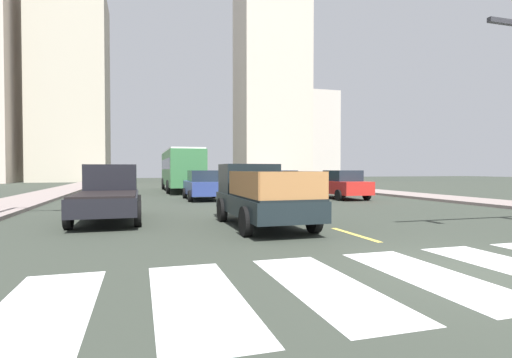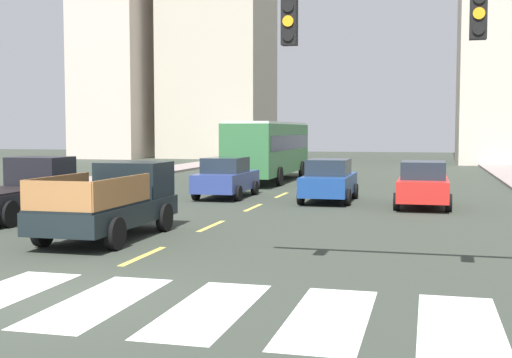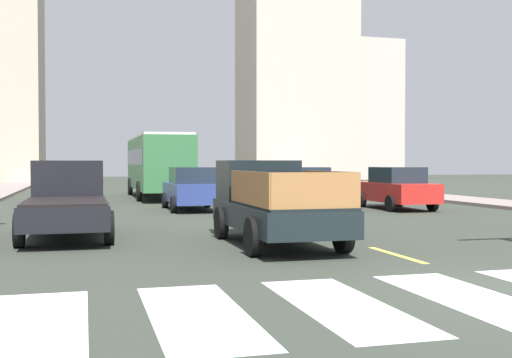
% 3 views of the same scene
% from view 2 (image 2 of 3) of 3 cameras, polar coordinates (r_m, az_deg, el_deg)
% --- Properties ---
extents(ground_plane, '(160.00, 160.00, 0.00)m').
position_cam_2_polar(ground_plane, '(12.28, -17.15, -9.58)').
color(ground_plane, '#31372E').
extents(sidewalk_left, '(2.94, 110.00, 0.15)m').
position_cam_2_polar(sidewalk_left, '(33.50, -18.10, -0.86)').
color(sidewalk_left, gray).
rests_on(sidewalk_left, ground).
extents(crosswalk_stripe_5, '(1.21, 3.66, 0.01)m').
position_cam_2_polar(crosswalk_stripe_5, '(11.81, -13.07, -10.03)').
color(crosswalk_stripe_5, silver).
rests_on(crosswalk_stripe_5, ground).
extents(crosswalk_stripe_6, '(1.21, 3.66, 0.01)m').
position_cam_2_polar(crosswalk_stripe_6, '(11.08, -3.98, -10.89)').
color(crosswalk_stripe_6, silver).
rests_on(crosswalk_stripe_6, ground).
extents(crosswalk_stripe_7, '(1.21, 3.66, 0.01)m').
position_cam_2_polar(crosswalk_stripe_7, '(10.65, 6.16, -11.52)').
color(crosswalk_stripe_7, silver).
rests_on(crosswalk_stripe_7, ground).
extents(crosswalk_stripe_8, '(1.21, 3.66, 0.01)m').
position_cam_2_polar(crosswalk_stripe_8, '(10.57, 16.84, -11.81)').
color(crosswalk_stripe_8, silver).
rests_on(crosswalk_stripe_8, ground).
extents(lane_dash_0, '(0.16, 2.40, 0.01)m').
position_cam_2_polar(lane_dash_0, '(15.75, -9.49, -6.42)').
color(lane_dash_0, '#E4C74A').
rests_on(lane_dash_0, ground).
extents(lane_dash_1, '(0.16, 2.40, 0.01)m').
position_cam_2_polar(lane_dash_1, '(20.36, -3.79, -3.97)').
color(lane_dash_1, '#E4C74A').
rests_on(lane_dash_1, ground).
extents(lane_dash_2, '(0.16, 2.40, 0.01)m').
position_cam_2_polar(lane_dash_2, '(25.12, -0.24, -2.42)').
color(lane_dash_2, '#E4C74A').
rests_on(lane_dash_2, ground).
extents(lane_dash_3, '(0.16, 2.40, 0.01)m').
position_cam_2_polar(lane_dash_3, '(29.96, 2.17, -1.36)').
color(lane_dash_3, '#E4C74A').
rests_on(lane_dash_3, ground).
extents(lane_dash_4, '(0.16, 2.40, 0.01)m').
position_cam_2_polar(lane_dash_4, '(34.85, 3.90, -0.59)').
color(lane_dash_4, '#E4C74A').
rests_on(lane_dash_4, ground).
extents(lane_dash_5, '(0.16, 2.40, 0.01)m').
position_cam_2_polar(lane_dash_5, '(39.76, 5.21, -0.02)').
color(lane_dash_5, '#E4C74A').
rests_on(lane_dash_5, ground).
extents(lane_dash_6, '(0.16, 2.40, 0.01)m').
position_cam_2_polar(lane_dash_6, '(44.69, 6.23, 0.43)').
color(lane_dash_6, '#E4C74A').
rests_on(lane_dash_6, ground).
extents(lane_dash_7, '(0.16, 2.40, 0.01)m').
position_cam_2_polar(lane_dash_7, '(49.64, 7.04, 0.80)').
color(lane_dash_7, '#E4C74A').
rests_on(lane_dash_7, ground).
extents(pickup_stakebed, '(2.18, 5.20, 1.96)m').
position_cam_2_polar(pickup_stakebed, '(18.71, -11.81, -1.89)').
color(pickup_stakebed, black).
rests_on(pickup_stakebed, ground).
extents(pickup_dark, '(2.18, 5.20, 1.96)m').
position_cam_2_polar(pickup_dark, '(23.41, -19.24, -0.88)').
color(pickup_dark, black).
rests_on(pickup_dark, ground).
extents(city_bus, '(2.72, 10.80, 3.32)m').
position_cam_2_polar(city_bus, '(37.85, 1.11, 2.75)').
color(city_bus, '#35703F').
rests_on(city_bus, ground).
extents(sedan_mid, '(2.02, 4.40, 1.72)m').
position_cam_2_polar(sedan_mid, '(25.97, 13.91, -0.43)').
color(sedan_mid, red).
rests_on(sedan_mid, ground).
extents(sedan_near_right, '(2.02, 4.40, 1.72)m').
position_cam_2_polar(sedan_near_right, '(27.29, 6.18, -0.12)').
color(sedan_near_right, navy).
rests_on(sedan_near_right, ground).
extents(sedan_near_left, '(2.02, 4.40, 1.72)m').
position_cam_2_polar(sedan_near_left, '(28.81, -2.53, 0.13)').
color(sedan_near_left, navy).
rests_on(sedan_near_left, ground).
extents(block_mid_left, '(10.25, 10.79, 27.58)m').
position_cam_2_polar(block_mid_left, '(73.03, -3.15, 12.73)').
color(block_mid_left, '#BAB19C').
rests_on(block_mid_left, ground).
extents(block_low_left, '(7.03, 7.95, 29.17)m').
position_cam_2_polar(block_low_left, '(72.78, -11.87, 13.32)').
color(block_low_left, beige).
rests_on(block_low_left, ground).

